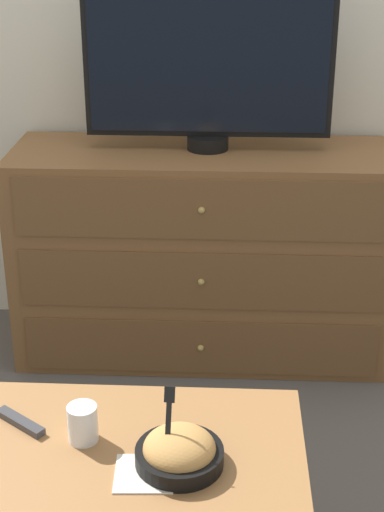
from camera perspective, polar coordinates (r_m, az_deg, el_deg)
ground_plane at (r=3.43m, az=1.79°, el=-4.27°), size 12.00×12.00×0.00m
wall_back at (r=3.06m, az=2.13°, el=17.93°), size 12.00×0.05×2.60m
dresser at (r=3.00m, az=0.84°, el=0.15°), size 1.42×0.50×0.82m
tv at (r=2.82m, az=1.20°, el=13.86°), size 0.88×0.15×0.60m
coffee_table at (r=1.93m, az=-6.66°, el=-15.28°), size 0.96×0.50×0.48m
takeout_bowl at (r=1.80m, az=-0.93°, el=-14.05°), size 0.20×0.20×0.18m
drink_cup at (r=1.88m, az=-7.94°, el=-12.11°), size 0.07×0.07×0.09m
napkin at (r=1.80m, az=-3.49°, el=-15.51°), size 0.14×0.14×0.00m
remote_control at (r=1.98m, az=-12.38°, el=-11.71°), size 0.14×0.11×0.02m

